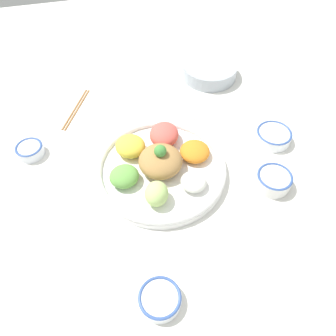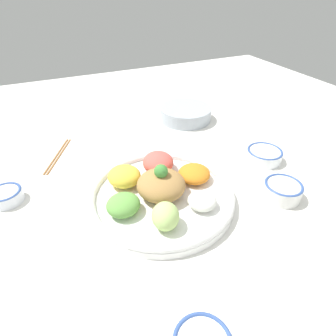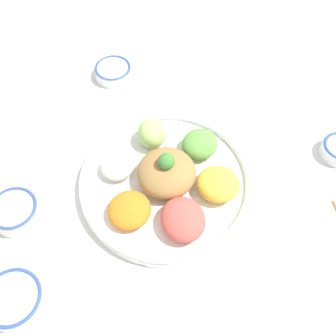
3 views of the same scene
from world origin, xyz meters
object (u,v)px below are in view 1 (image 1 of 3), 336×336
rice_bowl_blue (274,180)px  sauce_bowl_dark (30,150)px  serving_spoon_main (197,118)px  side_serving_bowl (209,70)px  sauce_bowl_red (273,136)px  salad_platter (160,165)px  rice_bowl_plain (160,299)px  chopsticks_pair_near (76,109)px

rice_bowl_blue → sauce_bowl_dark: size_ratio=1.21×
serving_spoon_main → side_serving_bowl: bearing=-109.4°
sauce_bowl_red → sauce_bowl_dark: sauce_bowl_red is taller
salad_platter → serving_spoon_main: bearing=48.4°
serving_spoon_main → sauce_bowl_dark: bearing=11.9°
salad_platter → sauce_bowl_red: salad_platter is taller
sauce_bowl_red → rice_bowl_blue: 0.18m
rice_bowl_plain → serving_spoon_main: (0.26, 0.56, -0.02)m
side_serving_bowl → sauce_bowl_red: bearing=-76.5°
side_serving_bowl → serving_spoon_main: size_ratio=1.71×
salad_platter → rice_bowl_blue: bearing=-22.8°
chopsticks_pair_near → sauce_bowl_red: bearing=-89.9°
sauce_bowl_red → side_serving_bowl: 0.38m
salad_platter → sauce_bowl_dark: 0.40m
sauce_bowl_dark → side_serving_bowl: side_serving_bowl is taller
salad_platter → sauce_bowl_dark: salad_platter is taller
sauce_bowl_dark → serving_spoon_main: bearing=3.4°
salad_platter → side_serving_bowl: bearing=55.1°
salad_platter → chopsticks_pair_near: 0.41m
rice_bowl_blue → chopsticks_pair_near: (-0.52, 0.46, -0.02)m
sauce_bowl_red → serving_spoon_main: bearing=142.6°
rice_bowl_plain → rice_bowl_blue: bearing=31.8°
rice_bowl_blue → serving_spoon_main: rice_bowl_blue is taller
sauce_bowl_red → sauce_bowl_dark: bearing=170.5°
sauce_bowl_dark → sauce_bowl_red: bearing=-9.5°
sauce_bowl_red → rice_bowl_plain: 0.61m
sauce_bowl_dark → rice_bowl_plain: sauce_bowl_dark is taller
rice_bowl_blue → chopsticks_pair_near: size_ratio=0.50×
sauce_bowl_red → rice_bowl_blue: (-0.08, -0.16, 0.00)m
rice_bowl_blue → side_serving_bowl: (-0.01, 0.53, 0.00)m
salad_platter → rice_bowl_blue: salad_platter is taller
chopsticks_pair_near → rice_bowl_plain: bearing=-142.0°
chopsticks_pair_near → sauce_bowl_dark: bearing=167.0°
sauce_bowl_red → rice_bowl_blue: rice_bowl_blue is taller
rice_bowl_blue → rice_bowl_plain: rice_bowl_blue is taller
sauce_bowl_dark → side_serving_bowl: size_ratio=0.40×
sauce_bowl_red → rice_bowl_plain: (-0.46, -0.40, -0.00)m
sauce_bowl_red → chopsticks_pair_near: sauce_bowl_red is taller
salad_platter → rice_bowl_plain: size_ratio=3.94×
sauce_bowl_red → salad_platter: bearing=-174.4°
rice_bowl_plain → side_serving_bowl: 0.86m
salad_platter → rice_bowl_plain: 0.37m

